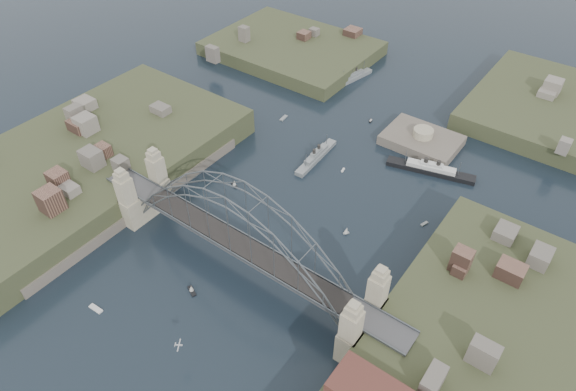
# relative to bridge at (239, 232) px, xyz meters

# --- Properties ---
(ground) EXTENTS (500.00, 500.00, 0.00)m
(ground) POSITION_rel_bridge_xyz_m (0.00, 0.00, -12.32)
(ground) COLOR black
(ground) RESTS_ON ground
(bridge) EXTENTS (84.00, 13.80, 24.60)m
(bridge) POSITION_rel_bridge_xyz_m (0.00, 0.00, 0.00)
(bridge) COLOR #48484B
(bridge) RESTS_ON ground
(shore_west) EXTENTS (50.50, 90.00, 12.00)m
(shore_west) POSITION_rel_bridge_xyz_m (-57.32, 0.00, -10.35)
(shore_west) COLOR #373E22
(shore_west) RESTS_ON ground
(headland_nw) EXTENTS (60.00, 45.00, 9.00)m
(headland_nw) POSITION_rel_bridge_xyz_m (-55.00, 95.00, -11.82)
(headland_nw) COLOR #373E22
(headland_nw) RESTS_ON ground
(fort_island) EXTENTS (22.00, 16.00, 9.40)m
(fort_island) POSITION_rel_bridge_xyz_m (12.00, 70.00, -12.66)
(fort_island) COLOR #5E554A
(fort_island) RESTS_ON ground
(naval_cruiser_near) EXTENTS (3.61, 19.51, 5.82)m
(naval_cruiser_near) POSITION_rel_bridge_xyz_m (-9.52, 44.81, -11.42)
(naval_cruiser_near) COLOR gray
(naval_cruiser_near) RESTS_ON ground
(naval_cruiser_far) EXTENTS (6.00, 18.07, 6.05)m
(naval_cruiser_far) POSITION_rel_bridge_xyz_m (-25.16, 91.90, -11.38)
(naval_cruiser_far) COLOR gray
(naval_cruiser_far) RESTS_ON ground
(ocean_liner) EXTENTS (24.96, 9.53, 6.11)m
(ocean_liner) POSITION_rel_bridge_xyz_m (20.04, 59.10, -11.38)
(ocean_liner) COLOR black
(ocean_liner) RESTS_ON ground
(aeroplane) EXTENTS (1.71, 2.42, 0.40)m
(aeroplane) POSITION_rel_bridge_xyz_m (5.93, -25.13, -6.19)
(aeroplane) COLOR silver
(small_boat_a) EXTENTS (2.66, 1.80, 2.38)m
(small_boat_a) POSITION_rel_bridge_xyz_m (-20.86, 21.38, -11.49)
(small_boat_a) COLOR silver
(small_boat_a) RESTS_ON ground
(small_boat_b) EXTENTS (1.56, 1.59, 2.38)m
(small_boat_b) POSITION_rel_bridge_xyz_m (13.51, 24.13, -11.30)
(small_boat_b) COLOR silver
(small_boat_b) RESTS_ON ground
(small_boat_c) EXTENTS (3.18, 2.15, 2.38)m
(small_boat_c) POSITION_rel_bridge_xyz_m (-4.77, -11.63, -11.57)
(small_boat_c) COLOR silver
(small_boat_c) RESTS_ON ground
(small_boat_d) EXTENTS (1.40, 2.34, 0.45)m
(small_boat_d) POSITION_rel_bridge_xyz_m (27.78, 38.74, -12.17)
(small_boat_d) COLOR silver
(small_boat_d) RESTS_ON ground
(small_boat_e) EXTENTS (1.47, 3.54, 0.45)m
(small_boat_e) POSITION_rel_bridge_xyz_m (-30.20, 56.44, -12.17)
(small_boat_e) COLOR silver
(small_boat_e) RESTS_ON ground
(small_boat_f) EXTENTS (0.91, 1.86, 0.45)m
(small_boat_f) POSITION_rel_bridge_xyz_m (-0.33, 44.98, -12.17)
(small_boat_f) COLOR silver
(small_boat_f) RESTS_ON ground
(small_boat_h) EXTENTS (0.87, 1.85, 1.43)m
(small_boat_h) POSITION_rel_bridge_xyz_m (-6.44, 71.71, -12.03)
(small_boat_h) COLOR silver
(small_boat_h) RESTS_ON ground
(small_boat_i) EXTENTS (1.84, 2.81, 1.43)m
(small_boat_i) POSITION_rel_bridge_xyz_m (32.40, 12.62, -12.04)
(small_boat_i) COLOR silver
(small_boat_i) RESTS_ON ground
(small_boat_j) EXTENTS (3.44, 1.30, 0.45)m
(small_boat_j) POSITION_rel_bridge_xyz_m (-18.11, -27.37, -12.17)
(small_boat_j) COLOR silver
(small_boat_j) RESTS_ON ground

